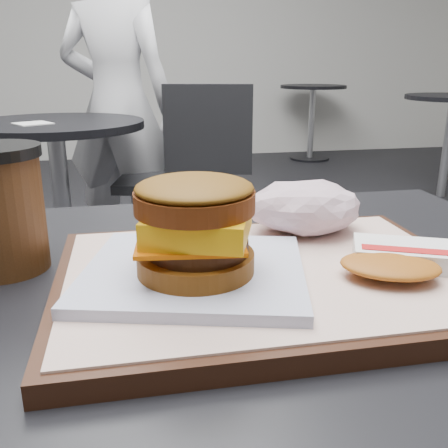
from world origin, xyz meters
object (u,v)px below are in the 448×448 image
(hash_brown, at_px, (397,259))
(neighbor_table, at_px, (59,171))
(customer_table, at_px, (215,443))
(neighbor_chair, at_px, (182,168))
(serving_tray, at_px, (266,278))
(crumpled_wrapper, at_px, (305,207))
(breakfast_sandwich, at_px, (195,238))
(patron, at_px, (118,106))

(hash_brown, xyz_separation_m, neighbor_table, (-0.51, 1.69, -0.25))
(customer_table, xyz_separation_m, neighbor_chair, (0.16, 1.80, -0.07))
(serving_tray, distance_m, crumpled_wrapper, 0.12)
(breakfast_sandwich, relative_size, neighbor_table, 0.30)
(serving_tray, height_order, neighbor_table, serving_tray)
(serving_tray, xyz_separation_m, hash_brown, (0.12, -0.03, 0.02))
(serving_tray, xyz_separation_m, neighbor_chair, (0.12, 1.82, -0.27))
(serving_tray, bearing_deg, neighbor_chair, 86.29)
(customer_table, relative_size, neighbor_table, 1.07)
(neighbor_table, bearing_deg, hash_brown, -73.17)
(customer_table, relative_size, crumpled_wrapper, 6.31)
(neighbor_table, xyz_separation_m, neighbor_chair, (0.51, 0.15, -0.04))
(customer_table, xyz_separation_m, serving_tray, (0.05, -0.02, 0.20))
(customer_table, distance_m, serving_tray, 0.20)
(breakfast_sandwich, distance_m, patron, 2.09)
(hash_brown, bearing_deg, crumpled_wrapper, 110.89)
(customer_table, height_order, crumpled_wrapper, crumpled_wrapper)
(serving_tray, relative_size, neighbor_chair, 0.43)
(neighbor_chair, relative_size, patron, 0.57)
(patron, bearing_deg, neighbor_chair, 160.03)
(breakfast_sandwich, relative_size, crumpled_wrapper, 1.79)
(patron, bearing_deg, serving_tray, 117.58)
(neighbor_table, height_order, patron, patron)
(patron, bearing_deg, neighbor_table, 82.47)
(neighbor_table, bearing_deg, crumpled_wrapper, -73.49)
(breakfast_sandwich, distance_m, neighbor_chair, 1.87)
(neighbor_table, bearing_deg, customer_table, -78.02)
(breakfast_sandwich, height_order, neighbor_table, breakfast_sandwich)
(serving_tray, height_order, patron, patron)
(serving_tray, bearing_deg, customer_table, 158.74)
(customer_table, relative_size, hash_brown, 6.00)
(serving_tray, relative_size, patron, 0.25)
(hash_brown, xyz_separation_m, neighbor_chair, (0.00, 1.85, -0.29))
(breakfast_sandwich, xyz_separation_m, crumpled_wrapper, (0.14, 0.11, -0.01))
(crumpled_wrapper, bearing_deg, patron, 96.43)
(breakfast_sandwich, bearing_deg, neighbor_chair, 84.23)
(hash_brown, distance_m, crumpled_wrapper, 0.13)
(hash_brown, xyz_separation_m, crumpled_wrapper, (-0.05, 0.12, 0.02))
(breakfast_sandwich, bearing_deg, neighbor_table, 101.07)
(customer_table, height_order, serving_tray, serving_tray)
(serving_tray, distance_m, patron, 2.08)
(crumpled_wrapper, bearing_deg, breakfast_sandwich, -141.52)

